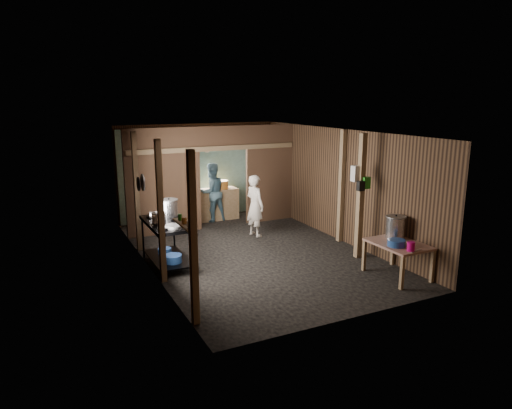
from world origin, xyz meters
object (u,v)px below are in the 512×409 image
prep_table (397,260)px  stove_pot_large (169,208)px  yellow_tub (221,184)px  gas_range (168,244)px  cook (255,206)px  pink_bucket (411,246)px  stock_pot (395,227)px

prep_table → stove_pot_large: size_ratio=2.97×
yellow_tub → stove_pot_large: bearing=-130.2°
gas_range → cook: bearing=24.4°
pink_bucket → cook: (-1.11, 3.99, 0.01)m
cook → stove_pot_large: bearing=93.3°
gas_range → prep_table: (3.71, -2.43, -0.13)m
pink_bucket → stove_pot_large: bearing=136.0°
gas_range → stock_pot: bearing=-28.9°
gas_range → yellow_tub: 3.85m
stove_pot_large → pink_bucket: 4.76m
prep_table → stove_pot_large: stove_pot_large is taller
gas_range → stove_pot_large: 0.77m
prep_table → pink_bucket: (-0.13, -0.44, 0.41)m
pink_bucket → yellow_tub: size_ratio=0.41×
stove_pot_large → pink_bucket: size_ratio=2.27×
pink_bucket → gas_range: bearing=141.3°
yellow_tub → stock_pot: bearing=-73.4°
gas_range → pink_bucket: size_ratio=9.42×
yellow_tub → cook: bearing=-86.2°
gas_range → stove_pot_large: stove_pot_large is taller
prep_table → pink_bucket: pink_bucket is taller
gas_range → stove_pot_large: bearing=68.3°
yellow_tub → pink_bucket: bearing=-78.1°
cook → gas_range: bearing=100.9°
pink_bucket → yellow_tub: 6.01m
stock_pot → pink_bucket: size_ratio=2.75×
prep_table → stock_pot: stock_pot is taller
cook → yellow_tub: bearing=-9.8°
prep_table → cook: cook is taller
gas_range → pink_bucket: bearing=-38.7°
pink_bucket → yellow_tub: (-1.23, 5.88, 0.23)m
gas_range → stock_pot: size_ratio=3.42×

